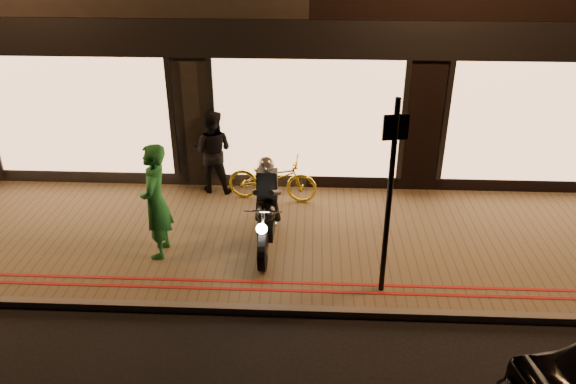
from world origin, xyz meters
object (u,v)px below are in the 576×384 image
object	(u,v)px
sign_post	(390,190)
person_green	(156,202)
motorcycle	(267,214)
bicycle_gold	(272,178)

from	to	relation	value
sign_post	person_green	xyz separation A→B (m)	(-3.57, 0.84, -0.70)
motorcycle	sign_post	world-z (taller)	sign_post
sign_post	person_green	world-z (taller)	sign_post
bicycle_gold	motorcycle	bearing A→B (deg)	-172.01
bicycle_gold	person_green	world-z (taller)	person_green
bicycle_gold	sign_post	bearing A→B (deg)	-140.21
motorcycle	bicycle_gold	xyz separation A→B (m)	(-0.03, 1.70, -0.15)
sign_post	bicycle_gold	bearing A→B (deg)	122.86
motorcycle	sign_post	xyz separation A→B (m)	(1.82, -1.17, 1.06)
sign_post	bicycle_gold	distance (m)	3.63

